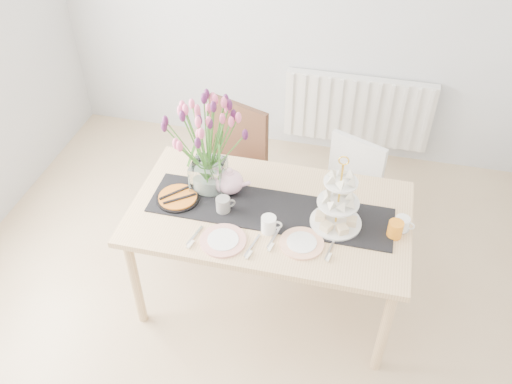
% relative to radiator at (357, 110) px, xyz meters
% --- Properties ---
extents(room_shell, '(4.50, 4.50, 4.50)m').
position_rel_radiator_xyz_m(room_shell, '(-0.50, -2.19, 0.85)').
color(room_shell, tan).
rests_on(room_shell, ground).
extents(radiator, '(1.20, 0.08, 0.60)m').
position_rel_radiator_xyz_m(radiator, '(0.00, 0.00, 0.00)').
color(radiator, white).
rests_on(radiator, room_shell).
extents(dining_table, '(1.60, 0.90, 0.75)m').
position_rel_radiator_xyz_m(dining_table, '(-0.38, -1.66, 0.22)').
color(dining_table, tan).
rests_on(dining_table, ground).
extents(chair_brown, '(0.61, 0.61, 0.95)m').
position_rel_radiator_xyz_m(chair_brown, '(-0.81, -1.02, 0.11)').
color(chair_brown, '#3B2315').
rests_on(chair_brown, ground).
extents(chair_white, '(0.52, 0.52, 0.80)m').
position_rel_radiator_xyz_m(chair_white, '(0.02, -1.02, 0.01)').
color(chair_white, silver).
rests_on(chair_white, ground).
extents(table_runner, '(1.40, 0.35, 0.01)m').
position_rel_radiator_xyz_m(table_runner, '(-0.38, -1.66, 0.30)').
color(table_runner, black).
rests_on(table_runner, dining_table).
extents(tulip_vase, '(0.69, 0.69, 0.59)m').
position_rel_radiator_xyz_m(tulip_vase, '(-0.78, -1.55, 0.68)').
color(tulip_vase, silver).
rests_on(tulip_vase, dining_table).
extents(cake_stand, '(0.29, 0.29, 0.42)m').
position_rel_radiator_xyz_m(cake_stand, '(-0.00, -1.68, 0.42)').
color(cake_stand, gold).
rests_on(cake_stand, dining_table).
extents(teapot, '(0.29, 0.24, 0.17)m').
position_rel_radiator_xyz_m(teapot, '(-0.64, -1.56, 0.38)').
color(teapot, silver).
rests_on(teapot, dining_table).
extents(cream_jug, '(0.10, 0.10, 0.08)m').
position_rel_radiator_xyz_m(cream_jug, '(0.36, -1.64, 0.34)').
color(cream_jug, white).
rests_on(cream_jug, dining_table).
extents(tart_tin, '(0.25, 0.25, 0.03)m').
position_rel_radiator_xyz_m(tart_tin, '(-0.92, -1.70, 0.31)').
color(tart_tin, black).
rests_on(tart_tin, dining_table).
extents(mug_grey, '(0.11, 0.11, 0.10)m').
position_rel_radiator_xyz_m(mug_grey, '(-0.64, -1.73, 0.35)').
color(mug_grey, gray).
rests_on(mug_grey, dining_table).
extents(mug_white, '(0.09, 0.09, 0.10)m').
position_rel_radiator_xyz_m(mug_white, '(-0.35, -1.82, 0.35)').
color(mug_white, white).
rests_on(mug_white, dining_table).
extents(mug_orange, '(0.11, 0.11, 0.10)m').
position_rel_radiator_xyz_m(mug_orange, '(0.32, -1.70, 0.35)').
color(mug_orange, orange).
rests_on(mug_orange, dining_table).
extents(plate_left, '(0.30, 0.30, 0.01)m').
position_rel_radiator_xyz_m(plate_left, '(-0.57, -1.96, 0.31)').
color(plate_left, white).
rests_on(plate_left, dining_table).
extents(plate_right, '(0.28, 0.28, 0.01)m').
position_rel_radiator_xyz_m(plate_right, '(-0.16, -1.88, 0.31)').
color(plate_right, white).
rests_on(plate_right, dining_table).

